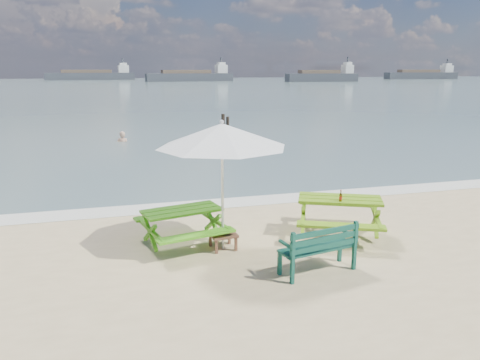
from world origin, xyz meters
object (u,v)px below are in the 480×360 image
object	(u,v)px
side_table	(223,240)
beer_bottle	(341,198)
picnic_table_left	(182,228)
picnic_table_right	(339,217)
swimmer	(123,148)
patio_umbrella	(222,135)
park_bench	(317,258)

from	to	relation	value
side_table	beer_bottle	xyz separation A→B (m)	(2.44, -0.13, 0.72)
picnic_table_left	beer_bottle	bearing A→B (deg)	-10.25
beer_bottle	picnic_table_right	bearing A→B (deg)	64.46
picnic_table_right	swimmer	size ratio (longest dim) A/B	1.48
patio_umbrella	side_table	bearing A→B (deg)	0.00
picnic_table_right	patio_umbrella	distance (m)	3.15
picnic_table_right	park_bench	bearing A→B (deg)	-127.55
swimmer	picnic_table_right	bearing A→B (deg)	-74.53
picnic_table_left	beer_bottle	distance (m)	3.26
picnic_table_right	side_table	world-z (taller)	picnic_table_right
side_table	patio_umbrella	bearing A→B (deg)	0.00
park_bench	swimmer	size ratio (longest dim) A/B	0.87
park_bench	side_table	distance (m)	1.99
picnic_table_right	patio_umbrella	world-z (taller)	patio_umbrella
picnic_table_right	park_bench	size ratio (longest dim) A/B	1.69
picnic_table_right	park_bench	world-z (taller)	park_bench
picnic_table_left	picnic_table_right	world-z (taller)	picnic_table_right
picnic_table_left	park_bench	world-z (taller)	park_bench
swimmer	picnic_table_left	bearing A→B (deg)	-86.89
picnic_table_left	side_table	bearing A→B (deg)	-31.28
picnic_table_right	beer_bottle	bearing A→B (deg)	-115.54
picnic_table_right	beer_bottle	xyz separation A→B (m)	(-0.11, -0.23, 0.50)
patio_umbrella	swimmer	bearing A→B (deg)	95.82
park_bench	picnic_table_right	bearing A→B (deg)	52.45
patio_umbrella	beer_bottle	distance (m)	2.79
picnic_table_left	park_bench	xyz separation A→B (m)	(2.05, -1.92, -0.09)
beer_bottle	swimmer	world-z (taller)	beer_bottle
side_table	beer_bottle	distance (m)	2.54
park_bench	beer_bottle	xyz separation A→B (m)	(1.11, 1.35, 0.63)
picnic_table_left	patio_umbrella	size ratio (longest dim) A/B	0.74
beer_bottle	park_bench	bearing A→B (deg)	-129.32
picnic_table_right	patio_umbrella	xyz separation A→B (m)	(-2.55, -0.10, 1.85)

